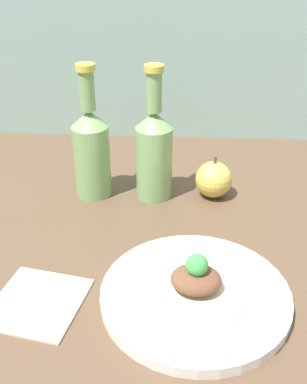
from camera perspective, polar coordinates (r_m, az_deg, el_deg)
The scene contains 7 objects.
ground_plane at distance 79.04cm, azimuth 2.11°, elevation -9.05°, with size 180.00×110.00×4.00cm, color brown.
plate at distance 68.81cm, azimuth 5.31°, elevation -12.73°, with size 28.27×28.27×2.19cm.
plated_food at distance 67.20cm, azimuth 5.41°, elevation -11.20°, with size 15.90×15.90×6.43cm.
cider_bottle_left at distance 91.64cm, azimuth -7.90°, elevation 5.45°, with size 7.41×7.41×27.21cm.
cider_bottle_right at distance 90.11cm, azimuth 0.07°, elevation 5.32°, with size 7.41×7.41×27.21cm.
apple at distance 93.50cm, azimuth 7.65°, elevation 1.59°, with size 7.59×7.59×9.04cm.
napkin at distance 70.59cm, azimuth -14.51°, elevation -13.30°, with size 15.12×15.50×0.80cm.
Camera 1 is at (0.65, -61.64, 47.48)cm, focal length 42.00 mm.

